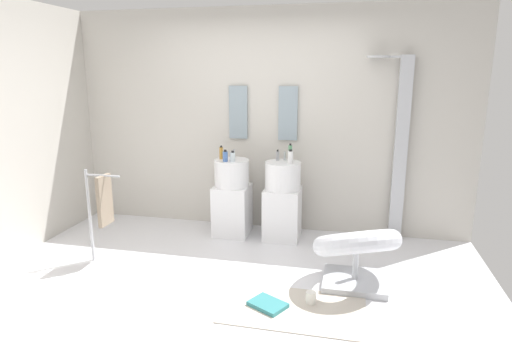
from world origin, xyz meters
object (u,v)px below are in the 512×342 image
coffee_mug (311,298)px  soap_bottle_clear (233,157)px  lounge_chair (356,248)px  shower_column (399,146)px  soap_bottle_green (290,153)px  soap_bottle_blue (225,156)px  magazine_teal (268,304)px  soap_bottle_white (290,157)px  pedestal_sink_right (282,201)px  towel_rack (102,202)px  soap_bottle_amber (221,153)px  pedestal_sink_left (232,197)px  soap_bottle_grey (278,156)px

coffee_mug → soap_bottle_clear: bearing=128.3°
lounge_chair → coffee_mug: size_ratio=10.48×
shower_column → lounge_chair: shower_column is taller
lounge_chair → soap_bottle_green: size_ratio=5.22×
coffee_mug → soap_bottle_blue: bearing=130.9°
shower_column → magazine_teal: bearing=-122.2°
magazine_teal → soap_bottle_white: soap_bottle_white is taller
lounge_chair → soap_bottle_blue: (-1.46, 0.85, 0.61)m
pedestal_sink_right → lounge_chair: 1.26m
pedestal_sink_right → coffee_mug: size_ratio=10.00×
soap_bottle_white → lounge_chair: bearing=-50.8°
towel_rack → soap_bottle_amber: 1.41m
soap_bottle_blue → magazine_teal: bearing=-61.3°
pedestal_sink_left → soap_bottle_white: 0.86m
magazine_teal → soap_bottle_white: bearing=120.5°
towel_rack → soap_bottle_white: (1.72, 0.96, 0.34)m
pedestal_sink_right → soap_bottle_amber: 0.89m
soap_bottle_blue → lounge_chair: bearing=-30.2°
towel_rack → soap_bottle_blue: soap_bottle_blue is taller
pedestal_sink_left → coffee_mug: pedestal_sink_left is taller
pedestal_sink_left → soap_bottle_amber: soap_bottle_amber is taller
soap_bottle_amber → shower_column: bearing=7.2°
shower_column → soap_bottle_green: shower_column is taller
shower_column → soap_bottle_clear: (-1.80, -0.35, -0.13)m
pedestal_sink_left → magazine_teal: pedestal_sink_left is taller
pedestal_sink_right → magazine_teal: size_ratio=3.46×
towel_rack → soap_bottle_green: soap_bottle_green is taller
towel_rack → soap_bottle_clear: soap_bottle_clear is taller
coffee_mug → soap_bottle_white: (-0.38, 1.33, 0.91)m
pedestal_sink_left → towel_rack: pedestal_sink_left is taller
pedestal_sink_left → coffee_mug: (1.06, -1.38, -0.39)m
coffee_mug → soap_bottle_amber: 2.05m
coffee_mug → soap_bottle_amber: soap_bottle_amber is taller
shower_column → soap_bottle_amber: shower_column is taller
towel_rack → magazine_teal: towel_rack is taller
soap_bottle_blue → soap_bottle_green: size_ratio=0.66×
pedestal_sink_right → towel_rack: pedestal_sink_right is taller
soap_bottle_blue → soap_bottle_white: soap_bottle_white is taller
pedestal_sink_left → soap_bottle_clear: soap_bottle_clear is taller
pedestal_sink_right → soap_bottle_green: bearing=45.7°
soap_bottle_clear → pedestal_sink_right: bearing=8.6°
shower_column → soap_bottle_white: size_ratio=13.10×
pedestal_sink_right → soap_bottle_blue: 0.82m
pedestal_sink_right → shower_column: (1.25, 0.26, 0.63)m
shower_column → lounge_chair: (-0.43, -1.22, -0.73)m
soap_bottle_grey → soap_bottle_green: (0.14, -0.01, 0.04)m
pedestal_sink_right → magazine_teal: pedestal_sink_right is taller
towel_rack → soap_bottle_white: size_ratio=6.07×
coffee_mug → soap_bottle_amber: bearing=130.4°
shower_column → towel_rack: bearing=-155.9°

